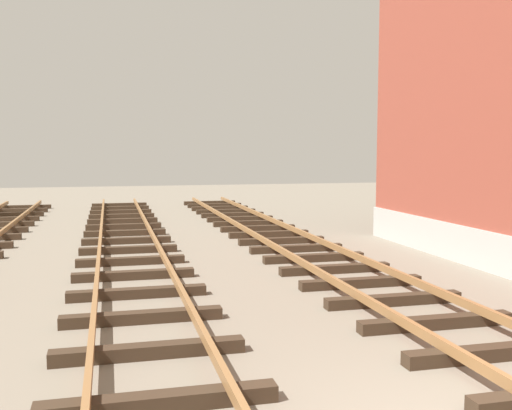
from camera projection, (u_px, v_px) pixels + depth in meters
The scene contains 0 objects.
Camera 1 is at (-3.32, -4.39, 2.70)m, focal length 41.63 mm.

